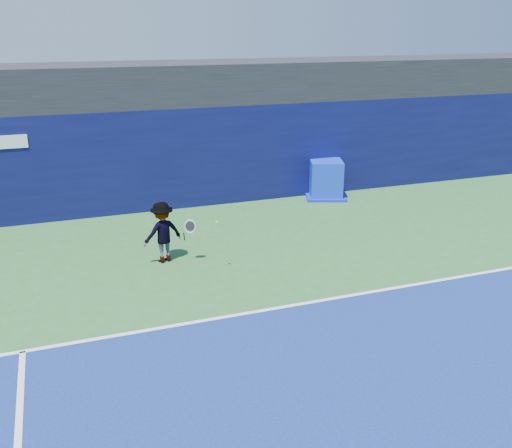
% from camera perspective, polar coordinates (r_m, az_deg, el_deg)
% --- Properties ---
extents(ground, '(80.00, 80.00, 0.00)m').
position_cam_1_polar(ground, '(9.20, 11.26, -16.19)').
color(ground, '#2C622D').
rests_on(ground, ground).
extents(baseline, '(24.00, 0.10, 0.01)m').
position_cam_1_polar(baseline, '(11.47, 3.60, -8.14)').
color(baseline, white).
rests_on(baseline, ground).
extents(stadium_band, '(36.00, 3.00, 1.20)m').
position_cam_1_polar(stadium_band, '(18.36, -6.96, 13.90)').
color(stadium_band, black).
rests_on(stadium_band, back_wall_assembly).
extents(back_wall_assembly, '(36.00, 1.03, 3.00)m').
position_cam_1_polar(back_wall_assembly, '(17.72, -5.96, 6.86)').
color(back_wall_assembly, '#0B0D3E').
rests_on(back_wall_assembly, ground).
extents(equipment_cart, '(1.59, 1.59, 1.20)m').
position_cam_1_polar(equipment_cart, '(18.52, 6.98, 4.34)').
color(equipment_cart, '#0E2DC6').
rests_on(equipment_cart, ground).
extents(tennis_player, '(1.25, 0.76, 1.45)m').
position_cam_1_polar(tennis_player, '(13.43, -9.32, -0.81)').
color(tennis_player, silver).
rests_on(tennis_player, ground).
extents(tennis_ball, '(0.06, 0.06, 0.06)m').
position_cam_1_polar(tennis_ball, '(12.54, -3.92, 0.17)').
color(tennis_ball, '#BDDB18').
rests_on(tennis_ball, ground).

